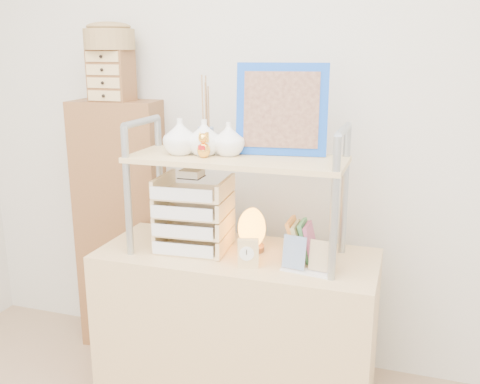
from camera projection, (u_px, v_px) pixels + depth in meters
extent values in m
cube|color=silver|center=(268.00, 113.00, 2.63)|extent=(3.40, 0.02, 2.60)
cube|color=tan|center=(237.00, 331.00, 2.40)|extent=(1.20, 0.50, 0.75)
cube|color=brown|center=(122.00, 226.00, 2.90)|extent=(0.48, 0.29, 1.35)
cylinder|color=#99A0A6|center=(127.00, 192.00, 2.23)|extent=(0.03, 0.03, 0.55)
cylinder|color=#99A0A6|center=(160.00, 176.00, 2.50)|extent=(0.03, 0.03, 0.55)
cylinder|color=#99A0A6|center=(142.00, 122.00, 2.29)|extent=(0.03, 0.30, 0.03)
cylinder|color=#99A0A6|center=(334.00, 210.00, 1.97)|extent=(0.03, 0.03, 0.55)
cylinder|color=#99A0A6|center=(345.00, 191.00, 2.25)|extent=(0.03, 0.03, 0.55)
cylinder|color=#99A0A6|center=(343.00, 130.00, 2.04)|extent=(0.03, 0.30, 0.03)
cube|color=#D8B974|center=(236.00, 159.00, 2.20)|extent=(0.90, 0.34, 0.02)
imported|color=white|center=(180.00, 137.00, 2.23)|extent=(0.14, 0.14, 0.15)
imported|color=white|center=(204.00, 137.00, 2.22)|extent=(0.14, 0.14, 0.15)
imported|color=white|center=(229.00, 139.00, 2.21)|extent=(0.13, 0.13, 0.14)
cylinder|color=#2657A4|center=(206.00, 138.00, 2.35)|extent=(0.07, 0.07, 0.10)
cube|color=blue|center=(282.00, 110.00, 2.19)|extent=(0.38, 0.11, 0.38)
cube|color=brown|center=(281.00, 110.00, 2.18)|extent=(0.31, 0.08, 0.31)
cube|color=#B44E73|center=(311.00, 242.00, 2.19)|extent=(0.06, 0.12, 0.17)
cube|color=#4F9E57|center=(307.00, 240.00, 2.21)|extent=(0.06, 0.12, 0.17)
cube|color=tan|center=(300.00, 241.00, 2.20)|extent=(0.07, 0.13, 0.17)
cube|color=orange|center=(296.00, 239.00, 2.23)|extent=(0.07, 0.14, 0.17)
cube|color=#E0BB86|center=(195.00, 245.00, 2.38)|extent=(0.31, 0.29, 0.01)
cube|color=white|center=(183.00, 250.00, 2.24)|extent=(0.27, 0.03, 0.05)
cube|color=#E0BB86|center=(195.00, 228.00, 2.35)|extent=(0.31, 0.29, 0.01)
cube|color=white|center=(182.00, 232.00, 2.22)|extent=(0.27, 0.03, 0.05)
cube|color=#E0BB86|center=(194.00, 211.00, 2.33)|extent=(0.31, 0.29, 0.01)
cube|color=white|center=(182.00, 213.00, 2.20)|extent=(0.27, 0.03, 0.05)
cube|color=#E0BB86|center=(194.00, 193.00, 2.31)|extent=(0.31, 0.29, 0.01)
cube|color=white|center=(181.00, 194.00, 2.18)|extent=(0.27, 0.03, 0.05)
cube|color=beige|center=(192.00, 173.00, 2.27)|extent=(0.09, 0.09, 0.03)
cylinder|color=brown|center=(252.00, 248.00, 2.33)|extent=(0.11, 0.11, 0.02)
ellipsoid|color=orange|center=(252.00, 227.00, 2.30)|extent=(0.13, 0.12, 0.17)
cube|color=#D8B974|center=(248.00, 253.00, 2.14)|extent=(0.09, 0.06, 0.12)
cylinder|color=white|center=(247.00, 254.00, 2.12)|extent=(0.06, 0.02, 0.06)
cube|color=white|center=(306.00, 272.00, 2.10)|extent=(0.20, 0.08, 0.01)
cube|color=navy|center=(294.00, 252.00, 2.10)|extent=(0.10, 0.04, 0.13)
cube|color=#A4825D|center=(321.00, 256.00, 2.08)|extent=(0.10, 0.04, 0.12)
cube|color=brown|center=(111.00, 76.00, 2.68)|extent=(0.20, 0.15, 0.25)
cube|color=#D8B974|center=(104.00, 96.00, 2.63)|extent=(0.18, 0.01, 0.05)
cube|color=#D8B974|center=(103.00, 83.00, 2.61)|extent=(0.18, 0.01, 0.05)
cube|color=#D8B974|center=(103.00, 70.00, 2.60)|extent=(0.18, 0.01, 0.05)
cube|color=#D8B974|center=(102.00, 56.00, 2.58)|extent=(0.18, 0.01, 0.05)
cylinder|color=olive|center=(109.00, 39.00, 2.63)|extent=(0.25, 0.25, 0.10)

